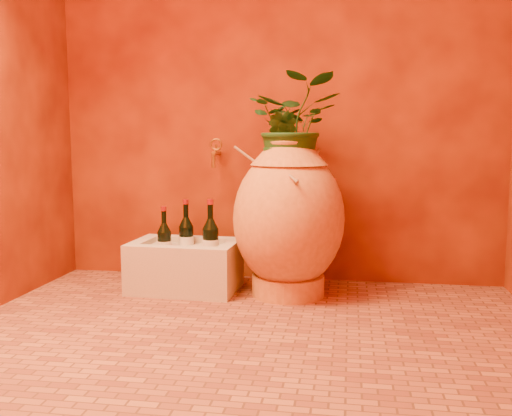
% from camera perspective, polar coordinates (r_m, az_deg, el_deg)
% --- Properties ---
extents(floor, '(2.50, 2.50, 0.00)m').
position_cam_1_polar(floor, '(2.39, -1.03, -12.76)').
color(floor, '#995332').
rests_on(floor, ground).
extents(wall_back, '(2.50, 0.02, 2.50)m').
position_cam_1_polar(wall_back, '(3.27, 2.20, 14.81)').
color(wall_back, '#4F1104').
rests_on(wall_back, ground).
extents(amphora, '(0.60, 0.60, 0.81)m').
position_cam_1_polar(amphora, '(2.91, 3.27, -0.99)').
color(amphora, '#D2883B').
rests_on(amphora, floor).
extents(stone_basin, '(0.57, 0.40, 0.26)m').
position_cam_1_polar(stone_basin, '(3.07, -7.10, -5.86)').
color(stone_basin, beige).
rests_on(stone_basin, floor).
extents(wine_bottle_a, '(0.08, 0.08, 0.31)m').
position_cam_1_polar(wine_bottle_a, '(3.05, -9.14, -3.54)').
color(wine_bottle_a, black).
rests_on(wine_bottle_a, stone_basin).
extents(wine_bottle_b, '(0.08, 0.08, 0.34)m').
position_cam_1_polar(wine_bottle_b, '(3.12, -6.99, -3.10)').
color(wine_bottle_b, black).
rests_on(wine_bottle_b, stone_basin).
extents(wine_bottle_c, '(0.09, 0.09, 0.35)m').
position_cam_1_polar(wine_bottle_c, '(2.97, -4.56, -3.46)').
color(wine_bottle_c, black).
rests_on(wine_bottle_c, stone_basin).
extents(wall_tap, '(0.07, 0.15, 0.16)m').
position_cam_1_polar(wall_tap, '(3.22, -4.06, 5.65)').
color(wall_tap, olive).
rests_on(wall_tap, wall_back).
extents(plant_main, '(0.49, 0.44, 0.50)m').
position_cam_1_polar(plant_main, '(2.90, 3.84, 8.29)').
color(plant_main, '#17411A').
rests_on(plant_main, amphora).
extents(plant_side, '(0.21, 0.19, 0.32)m').
position_cam_1_polar(plant_side, '(2.85, 2.42, 6.46)').
color(plant_side, '#17411A').
rests_on(plant_side, amphora).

